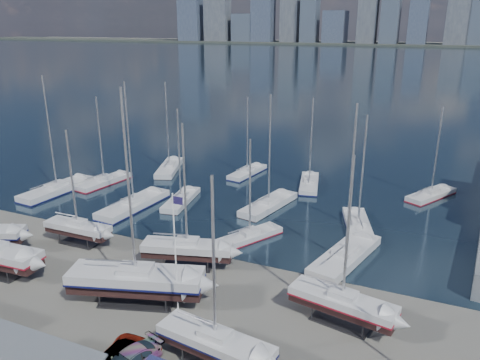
% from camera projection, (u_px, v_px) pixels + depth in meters
% --- Properties ---
extents(ground, '(1400.00, 1400.00, 0.00)m').
position_uv_depth(ground, '(140.00, 295.00, 44.05)').
color(ground, '#605E59').
rests_on(ground, ground).
extents(water, '(1400.00, 600.00, 0.40)m').
position_uv_depth(water, '(411.00, 62.00, 313.29)').
color(water, '#182538').
rests_on(water, ground).
extents(far_shore, '(1400.00, 80.00, 2.20)m').
position_uv_depth(far_shore, '(430.00, 45.00, 538.68)').
color(far_shore, '#2D332D').
rests_on(far_shore, ground).
extents(skyline, '(639.14, 43.80, 107.69)m').
position_uv_depth(skyline, '(427.00, 10.00, 524.17)').
color(skyline, '#475166').
rests_on(skyline, far_shore).
extents(sailboat_cradle_2, '(8.16, 2.35, 13.49)m').
position_uv_depth(sailboat_cradle_2, '(78.00, 228.00, 53.79)').
color(sailboat_cradle_2, '#2D2D33').
rests_on(sailboat_cradle_2, ground).
extents(sailboat_cradle_3, '(12.76, 6.93, 19.58)m').
position_uv_depth(sailboat_cradle_3, '(136.00, 280.00, 42.34)').
color(sailboat_cradle_3, '#2D2D33').
rests_on(sailboat_cradle_3, ground).
extents(sailboat_cradle_4, '(9.72, 5.10, 15.33)m').
position_uv_depth(sailboat_cradle_4, '(187.00, 249.00, 48.66)').
color(sailboat_cradle_4, '#2D2D33').
rests_on(sailboat_cradle_4, ground).
extents(sailboat_cradle_5, '(9.49, 3.77, 15.00)m').
position_uv_depth(sailboat_cradle_5, '(215.00, 343.00, 34.32)').
color(sailboat_cradle_5, '#2D2D33').
rests_on(sailboat_cradle_5, ground).
extents(sailboat_cradle_6, '(9.45, 4.21, 14.86)m').
position_uv_depth(sailboat_cradle_6, '(342.00, 303.00, 39.28)').
color(sailboat_cradle_6, '#2D2D33').
rests_on(sailboat_cradle_6, ground).
extents(sailboat_moored_0, '(4.44, 12.45, 18.25)m').
position_uv_depth(sailboat_moored_0, '(57.00, 191.00, 70.61)').
color(sailboat_moored_0, black).
rests_on(sailboat_moored_0, water).
extents(sailboat_moored_1, '(4.21, 10.04, 14.55)m').
position_uv_depth(sailboat_moored_1, '(104.00, 182.00, 74.35)').
color(sailboat_moored_1, black).
rests_on(sailboat_moored_1, water).
extents(sailboat_moored_2, '(6.35, 10.96, 15.97)m').
position_uv_depth(sailboat_moored_2, '(169.00, 169.00, 81.16)').
color(sailboat_moored_2, black).
rests_on(sailboat_moored_2, water).
extents(sailboat_moored_3, '(4.34, 12.38, 18.17)m').
position_uv_depth(sailboat_moored_3, '(134.00, 206.00, 64.63)').
color(sailboat_moored_3, black).
rests_on(sailboat_moored_3, water).
extents(sailboat_moored_4, '(4.12, 9.65, 14.11)m').
position_uv_depth(sailboat_moored_4, '(181.00, 201.00, 66.63)').
color(sailboat_moored_4, black).
rests_on(sailboat_moored_4, water).
extents(sailboat_moored_5, '(3.89, 9.47, 13.75)m').
position_uv_depth(sailboat_moored_5, '(247.00, 173.00, 79.01)').
color(sailboat_moored_5, black).
rests_on(sailboat_moored_5, water).
extents(sailboat_moored_6, '(6.17, 8.66, 12.78)m').
position_uv_depth(sailboat_moored_6, '(250.00, 237.00, 55.32)').
color(sailboat_moored_6, black).
rests_on(sailboat_moored_6, water).
extents(sailboat_moored_7, '(5.20, 11.27, 16.43)m').
position_uv_depth(sailboat_moored_7, '(269.00, 206.00, 64.76)').
color(sailboat_moored_7, black).
rests_on(sailboat_moored_7, water).
extents(sailboat_moored_8, '(4.87, 10.09, 14.53)m').
position_uv_depth(sailboat_moored_8, '(309.00, 184.00, 73.39)').
color(sailboat_moored_8, black).
rests_on(sailboat_moored_8, water).
extents(sailboat_moored_9, '(5.98, 12.25, 17.82)m').
position_uv_depth(sailboat_moored_9, '(345.00, 258.00, 50.33)').
color(sailboat_moored_9, black).
rests_on(sailboat_moored_9, water).
extents(sailboat_moored_10, '(5.72, 10.44, 15.04)m').
position_uv_depth(sailboat_moored_10, '(358.00, 227.00, 58.08)').
color(sailboat_moored_10, black).
rests_on(sailboat_moored_10, water).
extents(sailboat_moored_11, '(6.87, 9.48, 14.04)m').
position_uv_depth(sailboat_moored_11, '(431.00, 196.00, 68.61)').
color(sailboat_moored_11, black).
rests_on(sailboat_moored_11, water).
extents(car_c, '(2.64, 5.62, 1.55)m').
position_uv_depth(car_c, '(115.00, 360.00, 34.39)').
color(car_c, gray).
rests_on(car_c, ground).
extents(flagpole, '(0.99, 0.12, 11.21)m').
position_uv_depth(flagpole, '(176.00, 247.00, 39.43)').
color(flagpole, white).
rests_on(flagpole, ground).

